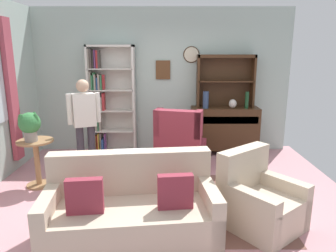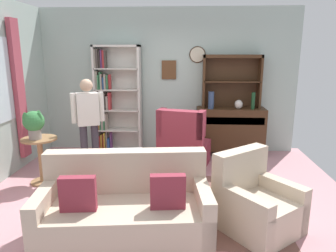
# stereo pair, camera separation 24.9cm
# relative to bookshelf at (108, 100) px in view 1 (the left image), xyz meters

# --- Properties ---
(ground_plane) EXTENTS (5.40, 4.60, 0.02)m
(ground_plane) POSITION_rel_bookshelf_xyz_m (1.08, -1.94, -1.06)
(ground_plane) COLOR #C68C93
(wall_back) EXTENTS (5.00, 0.09, 2.80)m
(wall_back) POSITION_rel_bookshelf_xyz_m (1.08, 0.19, 0.36)
(wall_back) COLOR #ADC1B7
(wall_back) RESTS_ON ground_plane
(area_rug) EXTENTS (2.68, 1.97, 0.01)m
(area_rug) POSITION_rel_bookshelf_xyz_m (1.28, -2.24, -1.04)
(area_rug) COLOR brown
(area_rug) RESTS_ON ground_plane
(bookshelf) EXTENTS (0.90, 0.30, 2.10)m
(bookshelf) POSITION_rel_bookshelf_xyz_m (0.00, 0.00, 0.00)
(bookshelf) COLOR silver
(bookshelf) RESTS_ON ground_plane
(sideboard) EXTENTS (1.30, 0.45, 0.92)m
(sideboard) POSITION_rel_bookshelf_xyz_m (2.29, -0.08, -0.54)
(sideboard) COLOR #422816
(sideboard) RESTS_ON ground_plane
(sideboard_hutch) EXTENTS (1.10, 0.26, 1.00)m
(sideboard_hutch) POSITION_rel_bookshelf_xyz_m (2.29, 0.03, 0.51)
(sideboard_hutch) COLOR #422816
(sideboard_hutch) RESTS_ON sideboard
(vase_tall) EXTENTS (0.11, 0.11, 0.32)m
(vase_tall) POSITION_rel_bookshelf_xyz_m (1.90, -0.16, 0.03)
(vase_tall) COLOR #33476B
(vase_tall) RESTS_ON sideboard
(vase_round) EXTENTS (0.15, 0.15, 0.17)m
(vase_round) POSITION_rel_bookshelf_xyz_m (2.42, -0.15, -0.04)
(vase_round) COLOR beige
(vase_round) RESTS_ON sideboard
(bottle_wine) EXTENTS (0.07, 0.07, 0.32)m
(bottle_wine) POSITION_rel_bookshelf_xyz_m (2.68, -0.17, 0.03)
(bottle_wine) COLOR #194223
(bottle_wine) RESTS_ON sideboard
(couch_floral) EXTENTS (1.89, 1.05, 0.90)m
(couch_floral) POSITION_rel_bookshelf_xyz_m (0.79, -3.01, -0.73)
(couch_floral) COLOR beige
(couch_floral) RESTS_ON ground_plane
(armchair_floral) EXTENTS (1.07, 1.08, 0.88)m
(armchair_floral) POSITION_rel_bookshelf_xyz_m (2.23, -2.76, -0.76)
(armchair_floral) COLOR beige
(armchair_floral) RESTS_ON ground_plane
(wingback_chair) EXTENTS (0.96, 0.97, 1.05)m
(wingback_chair) POSITION_rel_bookshelf_xyz_m (1.39, -0.87, -0.66)
(wingback_chair) COLOR maroon
(wingback_chair) RESTS_ON ground_plane
(plant_stand) EXTENTS (0.52, 0.52, 0.71)m
(plant_stand) POSITION_rel_bookshelf_xyz_m (-0.77, -1.66, -0.61)
(plant_stand) COLOR #997047
(plant_stand) RESTS_ON ground_plane
(potted_plant_large) EXTENTS (0.31, 0.31, 0.42)m
(potted_plant_large) POSITION_rel_bookshelf_xyz_m (-0.80, -1.71, -0.08)
(potted_plant_large) COLOR gray
(potted_plant_large) RESTS_ON plant_stand
(person_reading) EXTENTS (0.51, 0.32, 1.56)m
(person_reading) POSITION_rel_bookshelf_xyz_m (-0.15, -1.20, -0.14)
(person_reading) COLOR #38333D
(person_reading) RESTS_ON ground_plane
(coffee_table) EXTENTS (0.80, 0.50, 0.42)m
(coffee_table) POSITION_rel_bookshelf_xyz_m (1.00, -2.20, -0.69)
(coffee_table) COLOR #422816
(coffee_table) RESTS_ON ground_plane
(book_stack) EXTENTS (0.22, 0.16, 0.10)m
(book_stack) POSITION_rel_bookshelf_xyz_m (0.99, -2.16, -0.58)
(book_stack) COLOR #B22D33
(book_stack) RESTS_ON coffee_table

